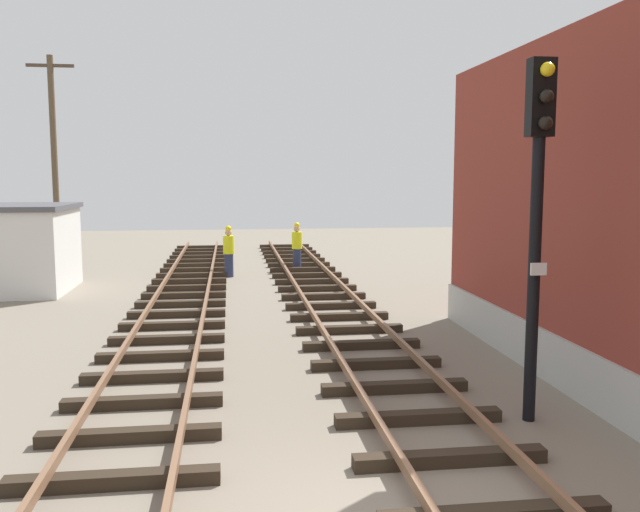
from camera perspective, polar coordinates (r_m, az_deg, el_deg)
track_near_building at (r=7.79m, az=14.60°, el=-20.28°), size 2.50×56.65×0.32m
signal_mast at (r=10.22m, az=17.96°, el=4.71°), size 0.36×0.40×5.30m
control_hut at (r=23.22m, az=-23.89°, el=0.63°), size 3.00×3.80×2.76m
utility_pole_far at (r=28.85m, az=-21.60°, el=7.74°), size 1.80×0.24×8.32m
track_worker_foreground at (r=26.00m, az=-1.96°, el=0.80°), size 0.40×0.40×1.87m
track_worker_distant at (r=24.54m, az=-7.75°, el=0.38°), size 0.40×0.40×1.87m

